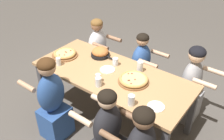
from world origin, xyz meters
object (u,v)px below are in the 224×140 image
object	(u,v)px
drinking_glass_f	(140,67)
diner_far_left	(98,53)
skillet_bowl	(100,53)
diner_far_right	(190,87)
drinking_glass_d	(98,78)
empty_plate_a	(107,70)
empty_plate_b	(156,107)
drinking_glass_b	(98,82)
diner_near_midright	(107,136)
drinking_glass_e	(59,62)
pizza_board_main	(65,54)
diner_far_center	(141,70)
diner_near_midleft	(52,102)
pizza_board_second	(134,80)
drinking_glass_c	(115,62)
drinking_glass_a	(131,101)

from	to	relation	value
drinking_glass_f	diner_far_left	xyz separation A→B (m)	(-1.04, 0.41, -0.34)
skillet_bowl	diner_far_left	world-z (taller)	diner_far_left
diner_far_right	drinking_glass_d	bearing A→B (deg)	-42.61
empty_plate_a	empty_plate_b	bearing A→B (deg)	-16.65
drinking_glass_b	diner_near_midright	size ratio (longest dim) A/B	0.10
drinking_glass_b	diner_near_midright	bearing A→B (deg)	-41.16
drinking_glass_e	diner_far_right	bearing A→B (deg)	32.10
pizza_board_main	diner_near_midright	world-z (taller)	diner_near_midright
skillet_bowl	diner_far_center	distance (m)	0.69
pizza_board_main	diner_near_midleft	xyz separation A→B (m)	(0.38, -0.61, -0.26)
diner_far_left	pizza_board_second	bearing A→B (deg)	59.53
diner_near_midleft	drinking_glass_f	bearing A→B (deg)	-35.94
pizza_board_second	drinking_glass_c	distance (m)	0.43
drinking_glass_c	diner_far_right	world-z (taller)	diner_far_right
drinking_glass_d	diner_far_center	size ratio (longest dim) A/B	0.10
skillet_bowl	diner_near_midleft	world-z (taller)	diner_near_midleft
skillet_bowl	diner_far_right	world-z (taller)	diner_far_right
drinking_glass_d	drinking_glass_f	world-z (taller)	drinking_glass_f
drinking_glass_c	pizza_board_main	bearing A→B (deg)	-161.98
drinking_glass_c	diner_far_left	size ratio (longest dim) A/B	0.09
drinking_glass_d	drinking_glass_a	bearing A→B (deg)	-11.40
drinking_glass_a	diner_far_left	bearing A→B (deg)	142.31
drinking_glass_d	drinking_glass_e	size ratio (longest dim) A/B	0.97
empty_plate_a	diner_near_midleft	bearing A→B (deg)	-114.78
skillet_bowl	drinking_glass_a	bearing A→B (deg)	-33.34
pizza_board_second	skillet_bowl	distance (m)	0.75
drinking_glass_b	drinking_glass_d	world-z (taller)	drinking_glass_b
drinking_glass_b	diner_far_left	xyz separation A→B (m)	(-0.82, 0.97, -0.32)
drinking_glass_d	drinking_glass_f	bearing A→B (deg)	60.78
diner_near_midleft	pizza_board_second	bearing A→B (deg)	-47.14
pizza_board_second	drinking_glass_b	world-z (taller)	drinking_glass_b
pizza_board_second	skillet_bowl	xyz separation A→B (m)	(-0.71, 0.24, 0.02)
skillet_bowl	drinking_glass_d	bearing A→B (deg)	-53.15
empty_plate_b	diner_far_center	distance (m)	1.17
drinking_glass_d	diner_near_midleft	size ratio (longest dim) A/B	0.09
diner_far_center	diner_near_midright	bearing A→B (deg)	16.97
pizza_board_main	diner_far_right	distance (m)	1.77
pizza_board_main	diner_far_center	xyz separation A→B (m)	(0.83, 0.71, -0.31)
drinking_glass_f	empty_plate_b	bearing A→B (deg)	-43.97
diner_far_right	diner_far_left	xyz separation A→B (m)	(-1.60, 0.00, -0.03)
drinking_glass_a	drinking_glass_c	distance (m)	0.81
drinking_glass_c	drinking_glass_b	bearing A→B (deg)	-76.79
drinking_glass_e	diner_near_midright	world-z (taller)	diner_near_midright
drinking_glass_a	drinking_glass_c	world-z (taller)	drinking_glass_a
empty_plate_b	drinking_glass_d	distance (m)	0.77
empty_plate_b	diner_far_left	world-z (taller)	diner_far_left
drinking_glass_e	drinking_glass_d	bearing A→B (deg)	2.44
empty_plate_a	drinking_glass_c	bearing A→B (deg)	86.30
drinking_glass_e	pizza_board_main	bearing A→B (deg)	117.46
pizza_board_second	diner_near_midleft	xyz separation A→B (m)	(-0.72, -0.67, -0.26)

